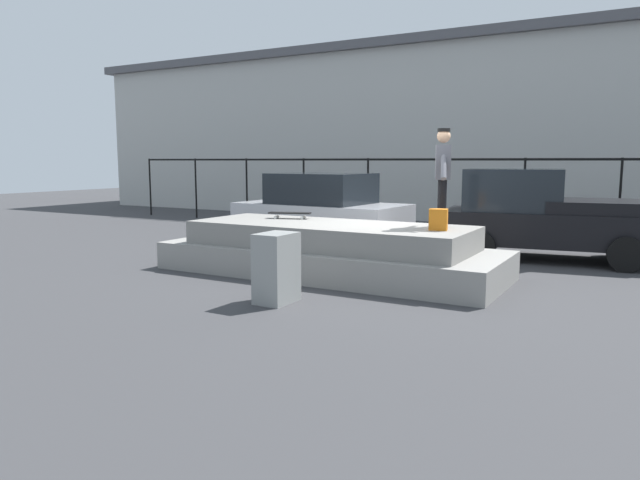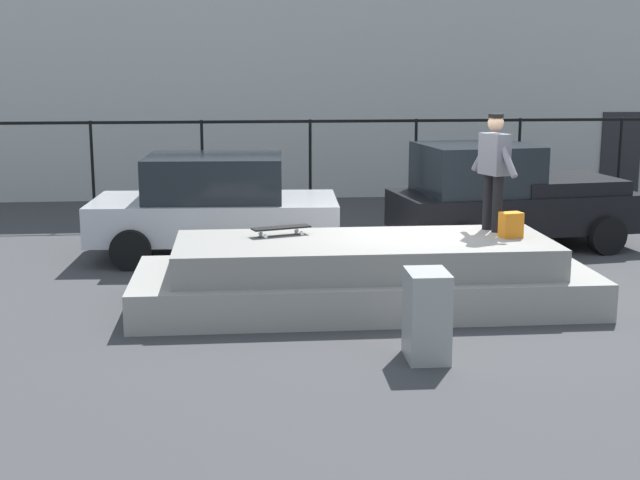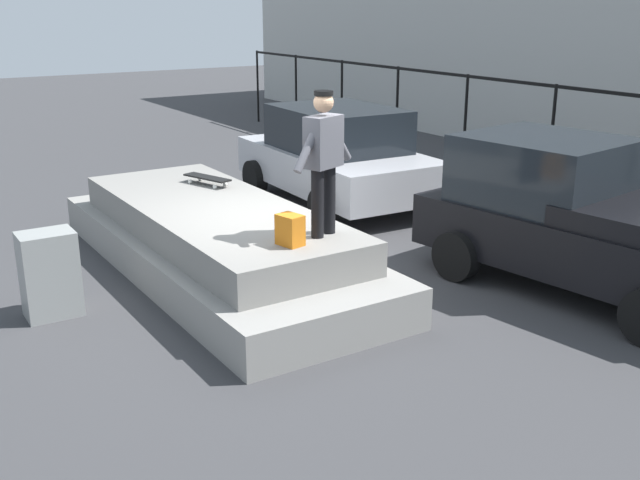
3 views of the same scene
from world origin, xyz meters
TOP-DOWN VIEW (x-y plane):
  - ground_plane at (0.00, 0.00)m, footprint 60.00×60.00m
  - concrete_ledge at (-0.92, -0.49)m, footprint 6.04×2.24m
  - skateboarder at (0.94, -0.01)m, footprint 0.42×0.96m
  - skateboard at (-2.00, -0.09)m, footprint 0.82×0.44m
  - backpack at (1.05, -0.51)m, footprint 0.32×0.26m
  - car_silver_sedan_near at (-2.95, 2.80)m, footprint 4.13×2.40m
  - car_black_pickup_mid at (2.07, 3.00)m, footprint 4.34×2.50m
  - utility_box at (-0.55, -2.70)m, footprint 0.45×0.61m
  - fence_row at (-0.00, 6.10)m, footprint 24.06×0.06m

SIDE VIEW (x-z plane):
  - ground_plane at x=0.00m, z-range 0.00..0.00m
  - concrete_ledge at x=-0.92m, z-range -0.04..0.85m
  - utility_box at x=-0.55m, z-range 0.00..0.98m
  - car_silver_sedan_near at x=-2.95m, z-range 0.02..1.70m
  - car_black_pickup_mid at x=2.07m, z-range -0.01..1.81m
  - skateboard at x=-2.00m, z-range 0.93..1.05m
  - backpack at x=1.05m, z-range 0.89..1.23m
  - fence_row at x=0.00m, z-range 0.39..2.44m
  - skateboarder at x=0.94m, z-range 1.02..2.63m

